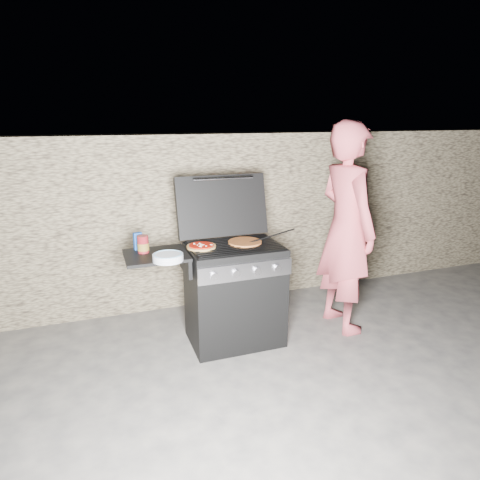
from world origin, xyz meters
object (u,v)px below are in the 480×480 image
object	(u,v)px
pizza_topped	(201,246)
person	(346,229)
sauce_jar	(143,244)
gas_grill	(207,298)

from	to	relation	value
pizza_topped	person	bearing A→B (deg)	-3.04
sauce_jar	pizza_topped	bearing A→B (deg)	-6.47
pizza_topped	sauce_jar	world-z (taller)	sauce_jar
pizza_topped	person	world-z (taller)	person
sauce_jar	person	size ratio (longest dim) A/B	0.07
pizza_topped	sauce_jar	size ratio (longest dim) A/B	1.73
gas_grill	person	xyz separation A→B (m)	(1.32, -0.05, 0.52)
pizza_topped	person	size ratio (longest dim) A/B	0.13
pizza_topped	person	xyz separation A→B (m)	(1.36, -0.07, 0.05)
gas_grill	sauce_jar	bearing A→B (deg)	171.60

